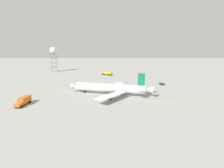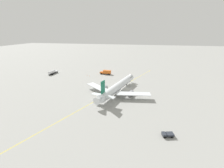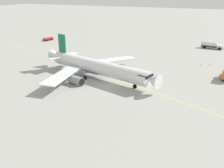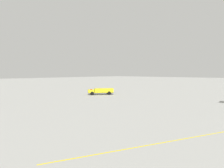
{
  "view_description": "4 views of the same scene",
  "coord_description": "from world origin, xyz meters",
  "px_view_note": "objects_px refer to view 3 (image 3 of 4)",
  "views": [
    {
      "loc": [
        -6.19,
        83.13,
        22.04
      ],
      "look_at": [
        -7.19,
        2.15,
        4.83
      ],
      "focal_mm": 27.2,
      "sensor_mm": 36.0,
      "label": 1
    },
    {
      "loc": [
        -79.72,
        -8.88,
        31.07
      ],
      "look_at": [
        -3.91,
        7.2,
        3.86
      ],
      "focal_mm": 24.2,
      "sensor_mm": 36.0,
      "label": 2
    },
    {
      "loc": [
        27.22,
        -58.29,
        24.07
      ],
      "look_at": [
        5.24,
        -10.64,
        4.66
      ],
      "focal_mm": 41.39,
      "sensor_mm": 36.0,
      "label": 3
    },
    {
      "loc": [
        59.03,
        4.46,
        9.14
      ],
      "look_at": [
        18.72,
        -31.39,
        6.16
      ],
      "focal_mm": 35.33,
      "sensor_mm": 36.0,
      "label": 4
    }
  ],
  "objects_px": {
    "ops_pickup_truck": "(48,39)",
    "safety_cone_mid": "(210,64)",
    "fuel_tanker_truck": "(212,45)",
    "safety_cone_near": "(202,65)",
    "airliner_main": "(96,67)"
  },
  "relations": [
    {
      "from": "fuel_tanker_truck",
      "to": "safety_cone_near",
      "type": "relative_size",
      "value": 16.66
    },
    {
      "from": "safety_cone_mid",
      "to": "airliner_main",
      "type": "bearing_deg",
      "value": -136.08
    },
    {
      "from": "airliner_main",
      "to": "ops_pickup_truck",
      "type": "distance_m",
      "value": 63.13
    },
    {
      "from": "airliner_main",
      "to": "fuel_tanker_truck",
      "type": "xyz_separation_m",
      "value": [
        26.61,
        54.71,
        -1.46
      ]
    },
    {
      "from": "fuel_tanker_truck",
      "to": "safety_cone_mid",
      "type": "relative_size",
      "value": 16.66
    },
    {
      "from": "ops_pickup_truck",
      "to": "safety_cone_mid",
      "type": "distance_m",
      "value": 78.08
    },
    {
      "from": "fuel_tanker_truck",
      "to": "safety_cone_near",
      "type": "bearing_deg",
      "value": -85.96
    },
    {
      "from": "safety_cone_near",
      "to": "airliner_main",
      "type": "bearing_deg",
      "value": -136.14
    },
    {
      "from": "safety_cone_mid",
      "to": "safety_cone_near",
      "type": "bearing_deg",
      "value": -135.41
    },
    {
      "from": "fuel_tanker_truck",
      "to": "ops_pickup_truck",
      "type": "height_order",
      "value": "fuel_tanker_truck"
    },
    {
      "from": "airliner_main",
      "to": "ops_pickup_truck",
      "type": "xyz_separation_m",
      "value": [
        -48.5,
        40.35,
        -2.21
      ]
    },
    {
      "from": "ops_pickup_truck",
      "to": "safety_cone_near",
      "type": "distance_m",
      "value": 76.21
    },
    {
      "from": "ops_pickup_truck",
      "to": "safety_cone_mid",
      "type": "bearing_deg",
      "value": 88.46
    },
    {
      "from": "airliner_main",
      "to": "safety_cone_near",
      "type": "bearing_deg",
      "value": 59.07
    },
    {
      "from": "ops_pickup_truck",
      "to": "safety_cone_near",
      "type": "height_order",
      "value": "ops_pickup_truck"
    }
  ]
}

